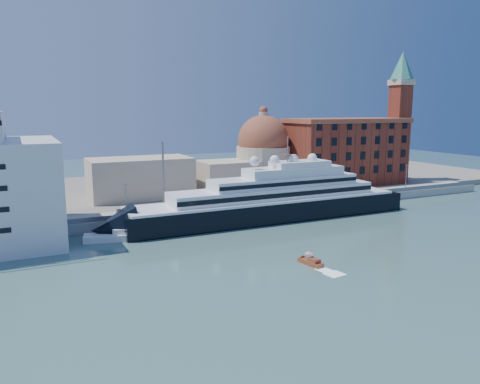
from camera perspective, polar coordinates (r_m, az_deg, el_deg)
ground at (r=100.63m, az=7.42°, el=-6.43°), size 400.00×400.00×0.00m
quay at (r=129.24m, az=-0.77°, el=-2.06°), size 180.00×10.00×2.50m
land at (r=166.76m, az=-6.67°, el=0.55°), size 260.00×72.00×2.00m
quay_fence at (r=124.87m, az=0.10°, el=-1.63°), size 180.00×0.10×1.20m
superyacht at (r=119.93m, az=2.42°, el=-1.51°), size 84.55×11.72×25.27m
service_barge at (r=106.80m, az=-15.09°, el=-5.28°), size 12.88×6.61×2.77m
water_taxi at (r=88.49m, az=8.66°, el=-8.38°), size 2.54×5.56×2.55m
warehouse at (r=169.79m, az=12.79°, el=4.89°), size 43.00×19.00×23.25m
campanile at (r=184.99m, az=18.92°, el=9.65°), size 8.40×8.40×47.00m
church at (r=151.63m, az=-2.34°, el=3.44°), size 66.00×18.00×25.50m
lamp_posts at (r=121.39m, az=-5.87°, el=1.21°), size 120.80×2.40×18.00m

